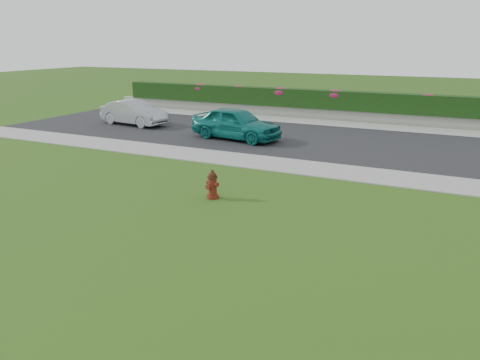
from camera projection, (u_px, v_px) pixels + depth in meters
The scene contains 14 objects.
ground at pixel (182, 275), 9.40m from camera, with size 120.00×120.00×0.00m, color black.
street_far at pixel (248, 134), 23.56m from camera, with size 26.00×8.00×0.04m, color black.
sidewalk_far at pixel (177, 152), 19.67m from camera, with size 24.00×2.00×0.04m, color gray.
sidewalk_beyond at pixel (350, 125), 26.21m from camera, with size 34.00×2.00×0.04m, color gray.
retaining_wall at pixel (356, 116), 27.43m from camera, with size 34.00×0.40×0.60m, color gray.
hedge at pixel (358, 101), 27.27m from camera, with size 32.00×0.90×1.10m, color black.
fire_hydrant at pixel (212, 185), 13.90m from camera, with size 0.45×0.43×0.87m.
sedan_teal at pixel (236, 123), 22.07m from camera, with size 1.78×4.41×1.50m, color #0D6A63.
sedan_silver at pixel (134, 113), 25.89m from camera, with size 1.42×4.06×1.34m, color #A1A2A8.
flower_clump_a at pixel (200, 88), 31.50m from camera, with size 1.17×0.75×0.59m, color #A71C59.
flower_clump_b at pixel (239, 90), 30.29m from camera, with size 1.10×0.71×0.55m, color #A71C59.
flower_clump_c at pixel (281, 92), 29.09m from camera, with size 1.24×0.80×0.62m, color #A71C59.
flower_clump_d at pixel (335, 95), 27.65m from camera, with size 1.23×0.79×0.62m, color #A71C59.
flower_clump_e at pixel (428, 99), 25.51m from camera, with size 1.05×0.68×0.53m, color #A71C59.
Camera 1 is at (4.74, -7.11, 4.52)m, focal length 35.00 mm.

